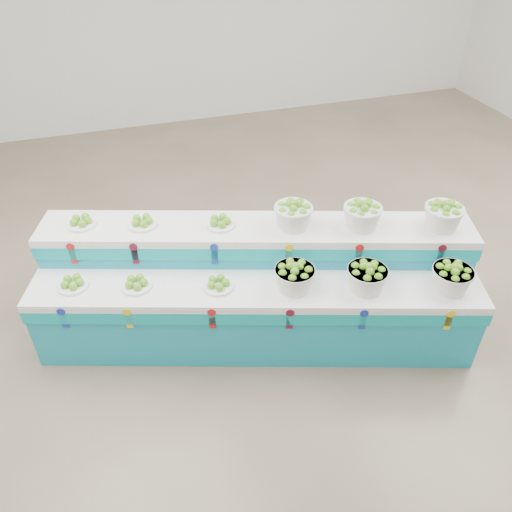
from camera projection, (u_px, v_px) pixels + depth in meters
name	position (u px, v px, depth m)	size (l,w,h in m)	color
ground	(330.00, 296.00, 5.21)	(10.00, 10.00, 0.00)	brown
display_stand	(256.00, 288.00, 4.54)	(3.83, 0.99, 1.02)	#1B98B4
plate_lower_left	(72.00, 282.00, 4.21)	(0.26, 0.26, 0.09)	white
plate_lower_mid	(136.00, 283.00, 4.20)	(0.26, 0.26, 0.09)	white
plate_lower_right	(218.00, 283.00, 4.20)	(0.26, 0.26, 0.09)	white
basket_lower_left	(294.00, 277.00, 4.15)	(0.33, 0.33, 0.24)	silver
basket_lower_mid	(367.00, 277.00, 4.15)	(0.33, 0.33, 0.24)	silver
basket_lower_right	(452.00, 277.00, 4.14)	(0.33, 0.33, 0.24)	silver
plate_upper_left	(81.00, 221.00, 4.40)	(0.26, 0.26, 0.09)	white
plate_upper_mid	(142.00, 221.00, 4.40)	(0.26, 0.26, 0.09)	white
plate_upper_right	(220.00, 221.00, 4.39)	(0.26, 0.26, 0.09)	white
basket_upper_left	(293.00, 215.00, 4.35)	(0.33, 0.33, 0.24)	silver
basket_upper_mid	(362.00, 215.00, 4.34)	(0.33, 0.33, 0.24)	silver
basket_upper_right	(443.00, 215.00, 4.34)	(0.33, 0.33, 0.24)	silver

